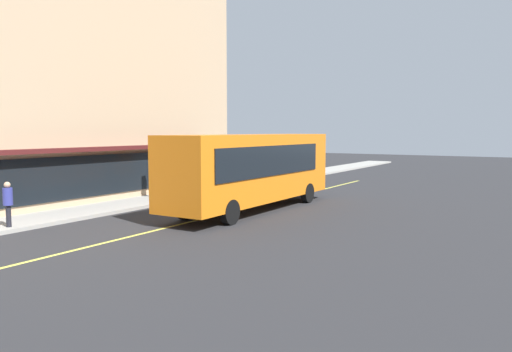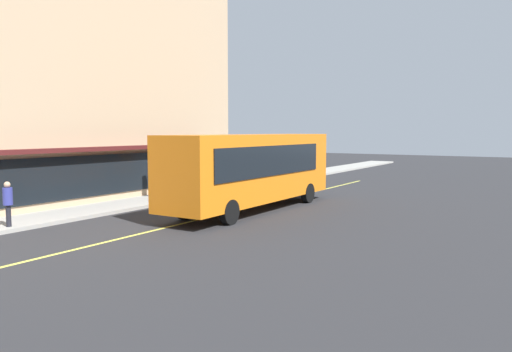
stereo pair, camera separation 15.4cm
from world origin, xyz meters
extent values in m
plane|color=#28282B|center=(0.00, 0.00, 0.00)|extent=(120.00, 120.00, 0.00)
cube|color=#9E9B93|center=(0.00, 5.36, 0.07)|extent=(80.00, 2.67, 0.15)
cube|color=#D8D14C|center=(0.00, 0.00, 0.00)|extent=(36.00, 0.16, 0.01)
cube|color=tan|center=(0.35, 11.72, 6.18)|extent=(20.69, 10.06, 12.36)
cube|color=#4C1919|center=(0.35, 6.44, 2.80)|extent=(14.48, 0.70, 0.20)
cube|color=black|center=(0.35, 6.66, 1.50)|extent=(12.41, 0.08, 2.00)
cube|color=orange|center=(2.32, -0.57, 2.00)|extent=(11.01, 2.56, 3.00)
cube|color=black|center=(7.76, -0.54, 2.36)|extent=(0.13, 2.10, 1.80)
cube|color=black|center=(2.01, 0.70, 2.36)|extent=(8.80, 0.10, 1.32)
cube|color=black|center=(2.02, -1.84, 2.36)|extent=(8.80, 0.10, 1.32)
cube|color=#0CF259|center=(7.83, -0.54, 3.25)|extent=(0.09, 1.90, 0.36)
cube|color=#2D2D33|center=(7.86, -0.54, 0.75)|extent=(0.17, 2.40, 0.40)
cylinder|color=black|center=(5.83, 0.58, 0.50)|extent=(1.00, 0.31, 1.00)
cylinder|color=black|center=(5.84, -1.68, 0.50)|extent=(1.00, 0.31, 1.00)
cylinder|color=black|center=(-1.21, 0.55, 0.50)|extent=(1.00, 0.31, 1.00)
cylinder|color=black|center=(-1.20, -1.71, 0.50)|extent=(1.00, 0.31, 1.00)
cylinder|color=#2D2D33|center=(2.09, 4.41, 1.75)|extent=(0.12, 0.12, 3.20)
cube|color=black|center=(2.09, 4.61, 2.90)|extent=(0.30, 0.30, 0.90)
sphere|color=red|center=(2.09, 4.78, 3.17)|extent=(0.18, 0.18, 0.18)
sphere|color=orange|center=(2.09, 4.78, 2.90)|extent=(0.18, 0.18, 0.18)
sphere|color=green|center=(2.09, 4.78, 2.63)|extent=(0.18, 0.18, 0.18)
cube|color=navy|center=(9.86, 2.80, 0.60)|extent=(4.31, 1.83, 0.75)
cube|color=black|center=(10.01, 2.81, 1.25)|extent=(2.42, 1.53, 0.55)
cylinder|color=black|center=(8.44, 1.98, 0.32)|extent=(0.64, 0.22, 0.64)
cylinder|color=black|center=(8.43, 3.62, 0.32)|extent=(0.64, 0.22, 0.64)
cylinder|color=black|center=(11.28, 1.99, 0.32)|extent=(0.64, 0.22, 0.64)
cylinder|color=black|center=(11.27, 3.63, 0.32)|extent=(0.64, 0.22, 0.64)
cylinder|color=black|center=(-6.45, 4.51, 0.55)|extent=(0.18, 0.18, 0.81)
cylinder|color=#33388C|center=(-6.45, 4.51, 1.27)|extent=(0.34, 0.34, 0.64)
sphere|color=tan|center=(-6.45, 4.51, 1.71)|extent=(0.22, 0.22, 0.22)
camera|label=1|loc=(-17.01, -12.61, 3.66)|focal=34.84mm
camera|label=2|loc=(-16.93, -12.74, 3.66)|focal=34.84mm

